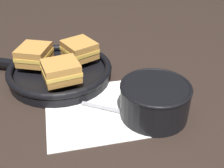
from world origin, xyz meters
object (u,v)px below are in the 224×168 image
spoon (125,112)px  sandwich_far_left (61,71)px  sandwich_near_left (80,50)px  skillet (59,72)px  soup_bowl (155,99)px  sandwich_near_right (34,54)px

spoon → sandwich_far_left: 0.19m
sandwich_near_left → sandwich_far_left: bearing=-120.0°
spoon → sandwich_far_left: sandwich_far_left is taller
skillet → sandwich_near_left: bearing=28.5°
soup_bowl → sandwich_far_left: 0.24m
soup_bowl → sandwich_near_left: size_ratio=1.41×
skillet → sandwich_near_left: (0.06, 0.03, 0.04)m
sandwich_far_left → skillet: bearing=91.5°
sandwich_near_left → sandwich_near_right: size_ratio=0.99×
spoon → soup_bowl: bearing=21.0°
sandwich_near_left → sandwich_far_left: size_ratio=1.13×
soup_bowl → sandwich_far_left: size_ratio=1.60×
sandwich_near_right → sandwich_near_left: bearing=-0.0°
soup_bowl → sandwich_far_left: bearing=143.6°
sandwich_near_right → sandwich_far_left: 0.12m
spoon → sandwich_far_left: (-0.13, 0.13, 0.06)m
sandwich_near_right → spoon: bearing=-51.0°
soup_bowl → sandwich_near_left: bearing=117.5°
soup_bowl → sandwich_near_left: 0.28m
spoon → skillet: (-0.13, 0.20, 0.01)m
soup_bowl → spoon: 0.08m
spoon → sandwich_near_left: sandwich_near_left is taller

